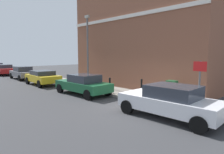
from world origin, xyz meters
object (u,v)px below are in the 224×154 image
Objects in this scene: car_red at (4,69)px; bollard_far_kerb at (110,85)px; street_sign at (200,78)px; bollard_near_cabinet at (141,86)px; utility_cabinet at (172,91)px; car_grey at (23,73)px; car_green at (83,84)px; car_white at (170,101)px; lamppost at (88,47)px; car_yellow at (43,77)px.

car_red is 19.41m from bollard_far_kerb.
bollard_near_cabinet is at bearing 76.25° from street_sign.
utility_cabinet is 2.19m from bollard_near_cabinet.
car_red is at bearing 3.21° from car_grey.
car_green is at bearing -177.96° from car_red.
bollard_far_kerb is (-0.91, 4.09, 0.02)m from utility_cabinet.
utility_cabinet is 1.11× the size of bollard_near_cabinet.
car_white reaches higher than utility_cabinet.
bollard_near_cabinet is 6.05m from lamppost.
bollard_near_cabinet is at bearing 87.38° from utility_cabinet.
utility_cabinet is (2.29, -11.48, -0.02)m from car_yellow.
car_yellow is 5.47m from car_grey.
car_green is 7.46m from street_sign.
car_grey is 3.99× the size of bollard_near_cabinet.
bollard_far_kerb is at bearing -173.28° from car_grey.
utility_cabinet is at bearing -172.94° from car_red.
car_white is 1.06× the size of car_grey.
street_sign reaches higher than car_green.
street_sign is (1.41, -0.64, 0.92)m from car_white.
lamppost reaches higher than car_green.
utility_cabinet is (2.33, -23.44, -0.05)m from car_red.
lamppost reaches higher than street_sign.
car_white is 4.16m from bollard_near_cabinet.
lamppost is (-0.08, 7.65, 2.62)m from utility_cabinet.
car_white is 3.83× the size of utility_cabinet.
street_sign is at bearing -175.35° from car_red.
street_sign is (1.23, -18.80, 0.93)m from car_grey.
car_green is at bearing 111.32° from utility_cabinet.
bollard_near_cabinet is 1.00× the size of bollard_far_kerb.
car_grey is 17.08m from utility_cabinet.
car_grey reaches higher than utility_cabinet.
car_yellow is 0.69× the size of lamppost.
car_white is 1.01× the size of car_green.
car_white reaches higher than bollard_far_kerb.
car_yellow is at bearing 120.03° from lamppost.
car_yellow is at bearing 179.53° from car_grey.
car_red is at bearing 95.68° from utility_cabinet.
street_sign is at bearing -103.75° from bollard_near_cabinet.
car_grey is 6.50m from car_red.
car_green reaches higher than bollard_far_kerb.
utility_cabinet reaches higher than car_yellow.
car_red is 4.20× the size of bollard_near_cabinet.
car_yellow is 0.96× the size of car_grey.
bollard_near_cabinet is 0.45× the size of street_sign.
car_yellow is at bearing 104.44° from bollard_near_cabinet.
car_grey is 0.95× the size of car_red.
bollard_near_cabinet is (2.43, -21.26, -0.03)m from car_red.
car_red is (-0.21, 6.49, 0.00)m from car_grey.
car_white is 5.48m from bollard_far_kerb.
bollard_near_cabinet is (0.10, 2.18, 0.02)m from utility_cabinet.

